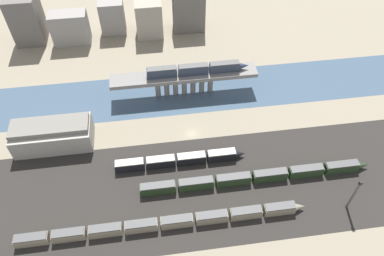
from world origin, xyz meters
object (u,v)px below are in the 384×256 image
Objects in this scene: train_on_bridge at (197,69)px; train_yard_far at (180,160)px; train_yard_near at (163,223)px; train_yard_mid at (256,177)px; warehouse_building at (53,134)px; signal_tower at (354,195)px.

train_on_bridge is 38.24m from train_yard_far.
train_yard_mid is at bearing 21.49° from train_yard_near.
train_on_bridge is 1.48× the size of warehouse_building.
train_yard_mid is 26.23m from train_yard_far.
train_yard_near is at bearing -46.62° from warehouse_building.
train_yard_far is 1.65× the size of warehouse_building.
train_yard_far is (-10.92, -35.32, -9.78)m from train_on_bridge.
train_yard_far is 55.97m from signal_tower.
train_on_bridge is 0.89× the size of train_yard_far.
signal_tower is (26.13, -13.72, 5.37)m from train_yard_mid.
train_yard_near is at bearing -158.51° from train_yard_mid.
train_yard_near is at bearing -108.44° from train_yard_far.
train_yard_near is 24.15m from train_yard_far.
warehouse_building is (-67.49, 25.39, 2.91)m from train_yard_mid.
train_yard_near is 3.22× the size of warehouse_building.
warehouse_building is 101.49m from signal_tower.
train_yard_far is (7.64, 22.91, 0.05)m from train_yard_near.
warehouse_building is at bearing 133.38° from train_yard_near.
train_on_bridge reaches higher than train_yard_far.
signal_tower is (39.28, -59.47, -4.36)m from train_on_bridge.
train_on_bridge is at bearing 20.54° from warehouse_building.
train_yard_far is at bearing 71.56° from train_yard_near.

